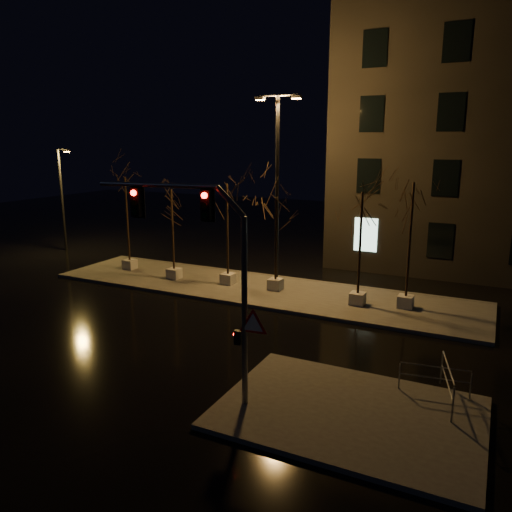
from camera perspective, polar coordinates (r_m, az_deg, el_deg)
The scene contains 14 objects.
ground at distance 20.37m, azimuth -7.52°, elevation -8.30°, with size 90.00×90.00×0.00m, color black.
median at distance 25.27m, azimuth 0.01°, elevation -3.78°, with size 22.00×5.00×0.15m, color #4E4C45.
sidewalk_corner at distance 14.57m, azimuth 10.57°, elevation -17.19°, with size 7.00×5.00×0.15m, color #4E4C45.
tree_0 at distance 29.11m, azimuth -14.63°, elevation 6.44°, with size 1.80×1.80×5.42m.
tree_1 at distance 26.54m, azimuth -9.60°, elevation 5.25°, with size 1.80×1.80×4.91m.
tree_2 at distance 25.14m, azimuth -3.32°, elevation 5.67°, with size 1.80×1.80×5.30m.
tree_3 at distance 24.15m, azimuth 2.30°, elevation 4.33°, with size 1.80×1.80×4.72m.
tree_4 at distance 22.24m, azimuth 11.95°, elevation 4.28°, with size 1.80×1.80×5.21m.
tree_5 at distance 22.29m, azimuth 17.38°, elevation 4.90°, with size 1.80×1.80×5.67m.
traffic_signal_mast at distance 13.53m, azimuth -5.30°, elevation -0.71°, with size 4.97×0.71×6.10m.
streetlight_main at distance 24.53m, azimuth 2.43°, elevation 8.73°, with size 2.33×0.27×9.36m.
streetlight_far at distance 36.36m, azimuth -21.24°, elevation 6.46°, with size 1.35×0.46×6.91m.
guard_rail_a at distance 15.74m, azimuth 19.75°, elevation -12.76°, with size 1.99×0.30×0.86m.
guard_rail_b at distance 15.37m, azimuth 21.03°, elevation -12.98°, with size 0.56×2.21×1.07m.
Camera 1 is at (10.66, -15.74, 7.33)m, focal length 35.00 mm.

